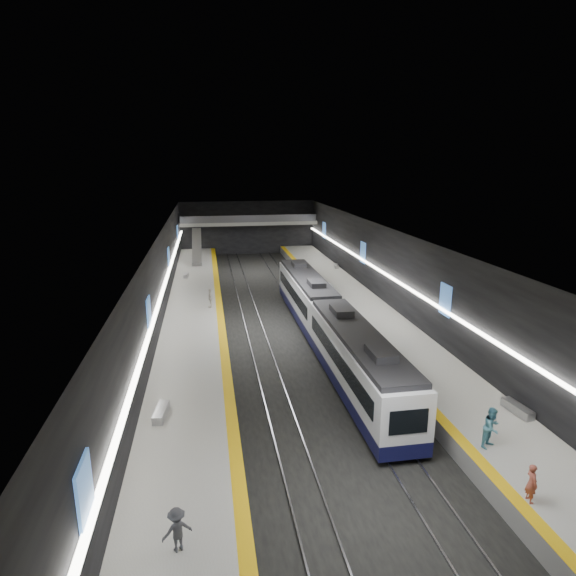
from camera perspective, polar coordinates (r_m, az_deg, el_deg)
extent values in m
plane|color=black|center=(40.52, -0.35, -5.07)|extent=(70.00, 70.00, 0.00)
cube|color=beige|center=(38.54, -0.36, 6.19)|extent=(20.00, 70.00, 0.04)
cube|color=black|center=(39.04, -15.00, -0.21)|extent=(0.04, 70.00, 8.00)
cube|color=black|center=(42.08, 13.21, 0.97)|extent=(0.04, 70.00, 8.00)
cube|color=black|center=(73.52, -4.82, 7.12)|extent=(20.00, 0.04, 8.00)
cube|color=slate|center=(39.90, -11.08, -4.92)|extent=(5.00, 70.00, 1.00)
cube|color=#A1A19C|center=(39.73, -11.11, -4.23)|extent=(5.00, 70.00, 0.02)
cube|color=#EAB20C|center=(39.72, -7.93, -4.08)|extent=(0.60, 70.00, 0.02)
cube|color=slate|center=(42.15, 9.79, -3.78)|extent=(5.00, 70.00, 1.00)
cube|color=#A1A19C|center=(42.00, 9.82, -3.12)|extent=(5.00, 70.00, 0.02)
cube|color=#EAB20C|center=(41.33, 6.93, -3.28)|extent=(0.60, 70.00, 0.02)
cube|color=gray|center=(40.14, -4.91, -5.23)|extent=(0.08, 70.00, 0.12)
cube|color=gray|center=(40.27, -2.86, -5.13)|extent=(0.08, 70.00, 0.12)
cube|color=gray|center=(40.81, 2.13, -4.85)|extent=(0.08, 70.00, 0.12)
cube|color=gray|center=(41.11, 4.10, -4.72)|extent=(0.08, 70.00, 0.12)
cube|color=#0F1039|center=(30.18, 8.15, -10.93)|extent=(2.65, 15.00, 0.80)
cube|color=white|center=(29.51, 8.27, -8.04)|extent=(2.65, 15.00, 2.50)
cube|color=black|center=(29.00, 8.37, -5.49)|extent=(2.44, 14.25, 0.30)
cube|color=black|center=(29.49, 8.27, -7.95)|extent=(2.69, 13.20, 1.00)
cube|color=black|center=(23.24, 14.10, -15.15)|extent=(1.85, 0.05, 1.20)
cube|color=#0F1039|center=(43.70, 2.21, -2.54)|extent=(2.65, 15.00, 0.80)
cube|color=white|center=(43.24, 2.23, -0.46)|extent=(2.65, 15.00, 2.50)
cube|color=black|center=(42.89, 2.25, 1.35)|extent=(2.44, 14.25, 0.30)
cube|color=black|center=(43.23, 2.23, -0.39)|extent=(2.69, 13.20, 1.00)
cube|color=black|center=(36.25, 4.67, -3.62)|extent=(1.85, 0.05, 1.20)
cube|color=#3F72BE|center=(16.10, -22.91, -21.75)|extent=(0.10, 1.50, 2.20)
cube|color=#3F72BE|center=(31.25, -16.15, -3.07)|extent=(0.10, 1.50, 2.20)
cube|color=#3F72BE|center=(48.64, -13.95, 3.38)|extent=(0.10, 1.50, 2.20)
cube|color=#3F72BE|center=(65.37, -12.95, 6.28)|extent=(0.10, 1.50, 2.20)
cube|color=#3F72BE|center=(34.94, 18.15, -1.35)|extent=(0.10, 1.50, 2.20)
cube|color=#3F72BE|center=(51.09, 8.87, 4.17)|extent=(0.10, 1.50, 2.20)
cube|color=#3F72BE|center=(67.22, 4.29, 6.84)|extent=(0.10, 1.50, 2.20)
cube|color=white|center=(39.07, -14.68, -0.48)|extent=(0.25, 68.60, 0.12)
cube|color=white|center=(42.05, 12.94, 0.70)|extent=(0.25, 68.60, 0.12)
cube|color=gray|center=(71.41, -4.69, 7.71)|extent=(20.00, 3.00, 0.50)
cube|color=#47474C|center=(69.89, -4.60, 8.17)|extent=(19.60, 0.08, 1.00)
cube|color=#99999E|center=(64.54, -10.76, 4.85)|extent=(1.20, 7.50, 3.92)
cube|color=#99999E|center=(26.42, -14.82, -14.09)|extent=(0.78, 1.97, 0.47)
cube|color=#99999E|center=(55.88, -11.99, 1.48)|extent=(0.56, 1.67, 0.40)
cube|color=#99999E|center=(28.58, 25.55, -12.80)|extent=(0.77, 1.98, 0.47)
cube|color=#99999E|center=(59.78, 5.74, 2.59)|extent=(0.70, 1.65, 0.39)
imported|color=#AA4F3F|center=(22.02, 26.89, -19.97)|extent=(0.42, 0.61, 1.60)
imported|color=teal|center=(24.72, 23.00, -15.01)|extent=(1.19, 1.11, 1.96)
imported|color=beige|center=(43.66, -9.19, -1.20)|extent=(0.46, 1.05, 1.77)
imported|color=#3C3D43|center=(18.43, -13.01, -26.18)|extent=(1.18, 0.92, 1.61)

